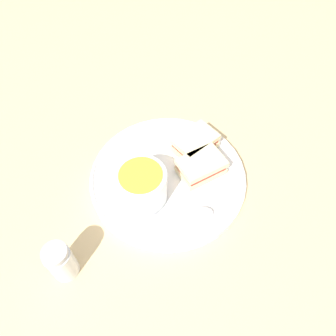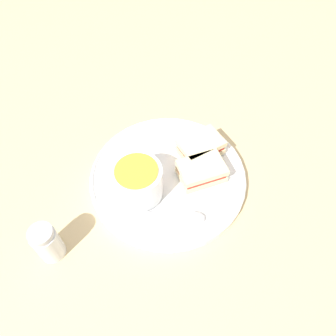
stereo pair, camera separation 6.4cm
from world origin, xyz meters
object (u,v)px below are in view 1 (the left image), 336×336
Objects in this scene: sandwich_half_near at (201,166)px; sandwich_half_far at (195,143)px; spoon at (198,213)px; soup_bowl at (142,185)px; salt_shaker at (61,262)px.

sandwich_half_far is at bearing 18.41° from sandwich_half_near.
sandwich_half_far is (0.15, 0.03, 0.01)m from spoon.
soup_bowl is at bearing 148.40° from sandwich_half_far.
soup_bowl reaches higher than sandwich_half_near.
spoon is at bearing -57.21° from salt_shaker.
soup_bowl reaches higher than sandwich_half_far.
spoon is 0.25m from salt_shaker.
sandwich_half_far is at bearing 86.01° from spoon.
soup_bowl is 0.16m from sandwich_half_far.
soup_bowl is 0.71× the size of spoon.
spoon is 0.10m from sandwich_half_near.
salt_shaker is (-0.29, 0.18, 0.00)m from sandwich_half_far.
salt_shaker is at bearing -160.52° from spoon.
soup_bowl is at bearing 126.47° from sandwich_half_near.
sandwich_half_near is at bearing -41.27° from salt_shaker.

